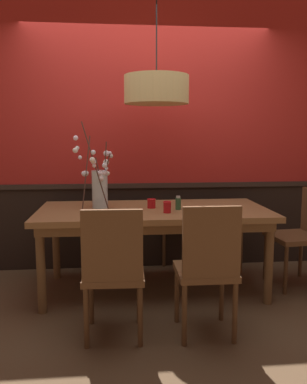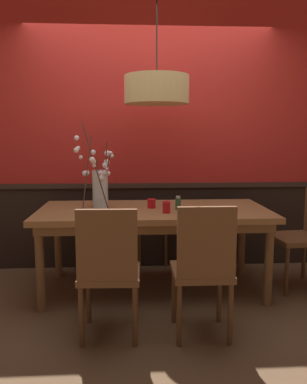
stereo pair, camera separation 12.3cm
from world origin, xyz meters
name	(u,v)px [view 2 (the right image)]	position (x,y,z in m)	size (l,w,h in m)	color
ground_plane	(154,289)	(0.00, 0.00, 0.00)	(24.00, 24.00, 0.00)	brown
back_wall	(149,130)	(0.00, 0.72, 1.46)	(5.22, 0.14, 2.94)	black
dining_table	(154,218)	(0.00, 0.00, 0.68)	(2.04, 0.97, 0.76)	olive
chair_near_side_left	(109,267)	(-0.36, -0.87, 0.52)	(0.43, 0.42, 0.94)	brown
chair_far_side_right	(180,213)	(0.36, 0.90, 0.53)	(0.42, 0.44, 0.97)	brown
chair_near_side_right	(203,265)	(0.29, -0.90, 0.53)	(0.41, 0.41, 0.95)	brown
chair_head_east_end	(305,232)	(1.40, 0.00, 0.52)	(0.48, 0.48, 0.91)	brown
chair_far_side_left	(122,217)	(-0.30, 0.91, 0.50)	(0.43, 0.45, 0.89)	brown
vase_with_blossoms	(100,184)	(-0.48, 0.10, 0.97)	(0.36, 0.36, 0.77)	silver
candle_holder_nearer_center	(166,207)	(0.10, -0.21, 0.81)	(0.07, 0.07, 0.10)	red
candle_holder_nearer_edge	(152,203)	(-0.02, 0.03, 0.80)	(0.08, 0.08, 0.08)	red
condiment_bottle	(178,203)	(0.21, -0.07, 0.81)	(0.05, 0.05, 0.12)	#2D5633
pendant_lamp	(157,90)	(0.03, 0.05, 1.80)	(0.56, 0.56, 1.26)	tan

